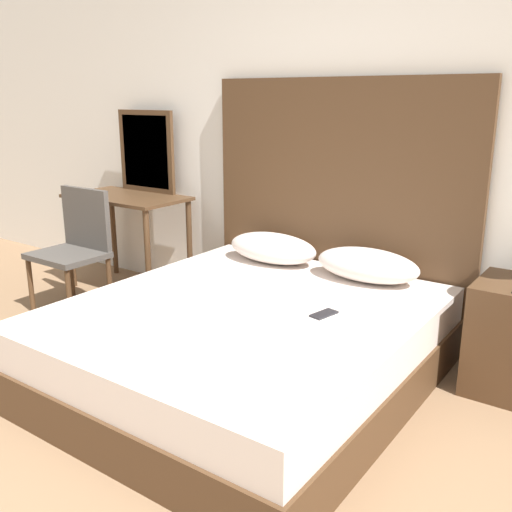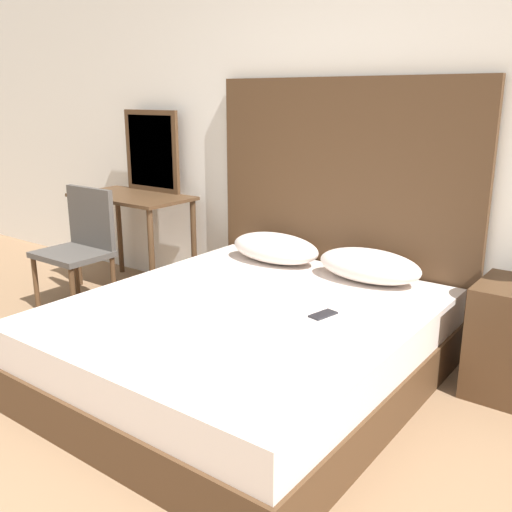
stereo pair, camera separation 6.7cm
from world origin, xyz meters
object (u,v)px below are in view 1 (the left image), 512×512
object	(u,v)px
phone_on_bed	(324,314)
chair	(76,242)
vanity_desk	(127,212)
bed	(245,344)

from	to	relation	value
phone_on_bed	chair	size ratio (longest dim) A/B	0.18
phone_on_bed	vanity_desk	world-z (taller)	vanity_desk
vanity_desk	chair	distance (m)	0.52
bed	vanity_desk	distance (m)	1.86
bed	chair	size ratio (longest dim) A/B	2.26
phone_on_bed	vanity_desk	bearing A→B (deg)	164.16
phone_on_bed	chair	distance (m)	2.06
phone_on_bed	vanity_desk	distance (m)	2.16
phone_on_bed	chair	bearing A→B (deg)	177.69
bed	vanity_desk	world-z (taller)	vanity_desk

